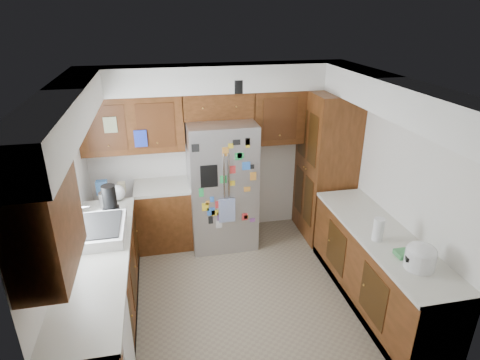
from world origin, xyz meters
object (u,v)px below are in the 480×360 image
fridge (222,185)px  rice_cooker (421,256)px  pantry (325,166)px  paper_towel (378,229)px

fridge → rice_cooker: (1.50, -2.31, 0.15)m
pantry → fridge: pantry is taller
pantry → fridge: (-1.50, 0.05, -0.17)m
fridge → rice_cooker: size_ratio=6.17×
rice_cooker → paper_towel: size_ratio=1.17×
pantry → fridge: bearing=177.9°
pantry → paper_towel: size_ratio=8.60×
fridge → rice_cooker: bearing=-57.0°
paper_towel → fridge: bearing=127.3°
fridge → paper_towel: bearing=-52.7°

